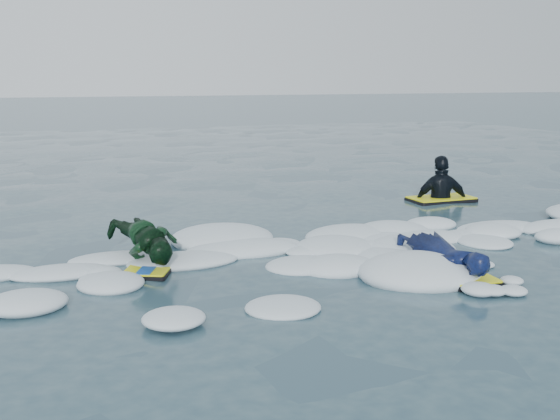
# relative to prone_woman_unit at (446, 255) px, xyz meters

# --- Properties ---
(ground) EXTENTS (120.00, 120.00, 0.00)m
(ground) POSITION_rel_prone_woman_unit_xyz_m (-1.40, -0.20, -0.18)
(ground) COLOR #1B3840
(ground) RESTS_ON ground
(foam_band) EXTENTS (12.00, 3.10, 0.30)m
(foam_band) POSITION_rel_prone_woman_unit_xyz_m (-1.40, 0.84, -0.18)
(foam_band) COLOR white
(foam_band) RESTS_ON ground
(prone_woman_unit) EXTENTS (0.56, 1.44, 0.36)m
(prone_woman_unit) POSITION_rel_prone_woman_unit_xyz_m (0.00, 0.00, 0.00)
(prone_woman_unit) COLOR black
(prone_woman_unit) RESTS_ON ground
(prone_child_unit) EXTENTS (0.80, 1.36, 0.50)m
(prone_child_unit) POSITION_rel_prone_woman_unit_xyz_m (-2.96, 1.27, 0.07)
(prone_child_unit) COLOR black
(prone_child_unit) RESTS_ON ground
(waiting_rider_unit) EXTENTS (1.10, 0.64, 1.62)m
(waiting_rider_unit) POSITION_rel_prone_woman_unit_xyz_m (2.18, 3.64, -0.22)
(waiting_rider_unit) COLOR black
(waiting_rider_unit) RESTS_ON ground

